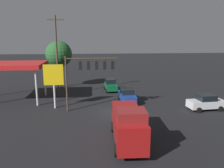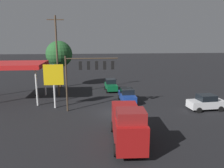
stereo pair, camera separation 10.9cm
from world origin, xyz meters
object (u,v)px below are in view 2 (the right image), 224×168
Objects in this scene: sedan_far at (127,95)px; street_tree at (59,54)px; utility_pole at (57,55)px; sedan_waiting at (206,102)px; traffic_signal_assembly at (88,69)px; hatchback_crossing at (111,85)px; delivery_truck at (128,124)px; price_sign at (54,77)px.

sedan_far is 15.47m from street_tree.
sedan_waiting is (-19.03, 8.60, -5.30)m from utility_pole.
utility_pole reaches higher than traffic_signal_assembly.
street_tree is (19.57, -14.51, 5.00)m from sedan_waiting.
delivery_truck is at bearing -4.75° from hatchback_crossing.
sedan_far is 10.08m from sedan_waiting.
delivery_truck is at bearing 110.89° from street_tree.
hatchback_crossing is at bearing -50.07° from sedan_waiting.
hatchback_crossing is at bearing -132.79° from price_sign.
utility_pole is 2.67× the size of sedan_far.
street_tree is (10.42, -10.29, 5.00)m from sedan_far.
traffic_signal_assembly is 4.66m from price_sign.
street_tree is at bearing -84.76° from utility_pole.
sedan_far is (-5.19, -3.03, -4.13)m from traffic_signal_assembly.
hatchback_crossing is (-8.25, -2.49, -5.30)m from utility_pole.
hatchback_crossing is at bearing -168.56° from sedan_far.
utility_pole is at bearing -57.71° from traffic_signal_assembly.
delivery_truck is (-3.26, 8.91, -3.38)m from traffic_signal_assembly.
sedan_far is at bearing -149.70° from traffic_signal_assembly.
utility_pole is 18.72m from delivery_truck.
sedan_far is 12.13m from delivery_truck.
traffic_signal_assembly is 1.48× the size of sedan_waiting.
utility_pole is 10.12m from hatchback_crossing.
sedan_far is at bearing 135.37° from street_tree.
street_tree is (5.23, -13.32, 0.87)m from traffic_signal_assembly.
hatchback_crossing is at bearing 158.77° from street_tree.
price_sign is 12.99m from delivery_truck.
street_tree is at bearing -115.04° from hatchback_crossing.
traffic_signal_assembly is at bearing -23.64° from hatchback_crossing.
sedan_far is at bearing -29.01° from sedan_waiting.
utility_pole reaches higher than sedan_waiting.
hatchback_crossing is at bearing -178.29° from delivery_truck.
utility_pole is 12.03m from sedan_far.
delivery_truck is (-7.58, 10.30, -2.32)m from price_sign.
traffic_signal_assembly is at bearing 111.42° from street_tree.
traffic_signal_assembly is at bearing -61.56° from sedan_far.
sedan_waiting is (-18.66, 2.57, -3.06)m from price_sign.
sedan_waiting is at bearing 40.34° from hatchback_crossing.
sedan_waiting is at bearing 155.67° from utility_pole.
sedan_waiting is 24.87m from street_tree.
delivery_truck is 13.53m from sedan_waiting.
sedan_waiting is (-9.15, 4.23, 0.00)m from sedan_far.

